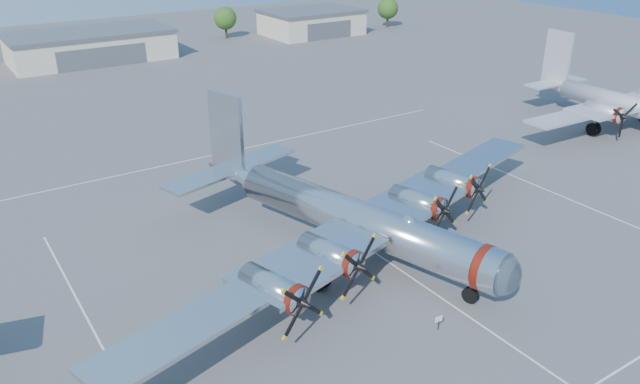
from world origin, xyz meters
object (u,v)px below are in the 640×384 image
hangar_east (312,22)px  tree_east (225,18)px  info_placard (439,320)px  main_bomber_b29 (346,250)px  tree_far_east (388,9)px  hangar_center (91,46)px  twin_engine_east (609,125)px

hangar_east → tree_east: (-18.00, 6.04, 1.51)m
hangar_east → info_placard: bearing=-118.1°
tree_east → main_bomber_b29: (-31.76, -88.96, -4.22)m
tree_east → tree_far_east: size_ratio=1.00×
hangar_center → tree_east: bearing=11.4°
info_placard → hangar_center: bearing=92.8°
tree_far_east → info_placard: bearing=-127.3°
main_bomber_b29 → info_placard: main_bomber_b29 is taller
hangar_east → tree_east: tree_east is taller
tree_far_east → main_bomber_b29: 106.95m
tree_east → hangar_center: bearing=-168.6°
tree_east → twin_engine_east: bearing=-79.0°
tree_far_east → info_placard: 116.93m
info_placard → hangar_east: bearing=66.3°
info_placard → twin_engine_east: bearing=26.6°
main_bomber_b29 → info_placard: 12.11m
main_bomber_b29 → twin_engine_east: main_bomber_b29 is taller
tree_east → info_placard: tree_east is taller
tree_far_east → info_placard: (-70.79, -93.00, -3.46)m
hangar_east → twin_engine_east: hangar_east is taller
hangar_east → twin_engine_east: bearing=-91.7°
twin_engine_east → hangar_center: bearing=123.2°
main_bomber_b29 → twin_engine_east: size_ratio=1.45×
hangar_east → tree_far_east: tree_far_east is taller
hangar_east → main_bomber_b29: size_ratio=0.43×
hangar_east → info_placard: 107.71m
hangar_center → tree_far_east: 68.05m
hangar_east → tree_far_east: size_ratio=3.10×
main_bomber_b29 → twin_engine_east: bearing=-6.5°
tree_far_east → main_bomber_b29: bearing=-130.8°
tree_east → tree_far_east: bearing=-11.9°
hangar_east → tree_east: bearing=161.5°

